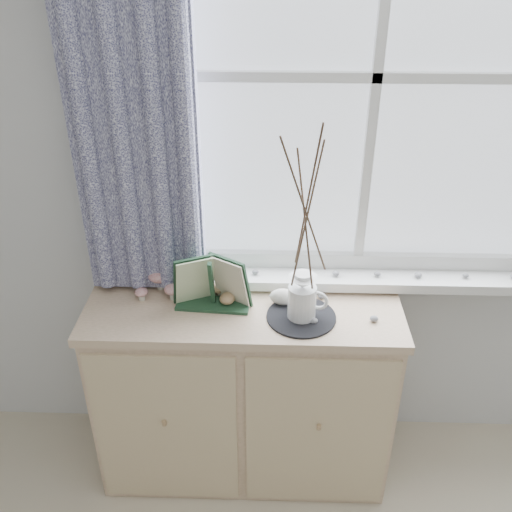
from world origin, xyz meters
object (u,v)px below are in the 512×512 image
(sideboard, at_px, (244,390))
(toadstool_cluster, at_px, (161,280))
(twig_pitcher, at_px, (307,208))
(botanical_book, at_px, (211,286))

(sideboard, bearing_deg, toadstool_cluster, 164.52)
(sideboard, xyz_separation_m, toadstool_cluster, (-0.32, 0.09, 0.48))
(sideboard, bearing_deg, twig_pitcher, -15.89)
(sideboard, relative_size, toadstool_cluster, 6.71)
(botanical_book, bearing_deg, toadstool_cluster, 155.08)
(botanical_book, bearing_deg, twig_pitcher, -1.95)
(sideboard, height_order, twig_pitcher, twig_pitcher)
(sideboard, xyz_separation_m, botanical_book, (-0.11, -0.03, 0.53))
(toadstool_cluster, height_order, twig_pitcher, twig_pitcher)
(botanical_book, xyz_separation_m, toadstool_cluster, (-0.21, 0.12, -0.06))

